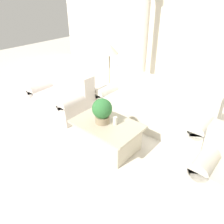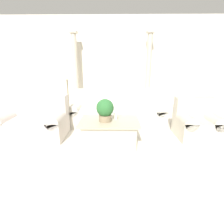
% 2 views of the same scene
% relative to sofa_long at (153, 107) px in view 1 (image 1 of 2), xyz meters
% --- Properties ---
extents(ground_plane, '(16.00, 16.00, 0.00)m').
position_rel_sofa_long_xyz_m(ground_plane, '(-0.27, -0.80, -0.35)').
color(ground_plane, silver).
extents(wall_back, '(10.00, 0.06, 3.20)m').
position_rel_sofa_long_xyz_m(wall_back, '(-0.27, 2.32, 1.25)').
color(wall_back, silver).
rests_on(wall_back, ground_plane).
extents(sofa_long, '(2.45, 0.85, 0.89)m').
position_rel_sofa_long_xyz_m(sofa_long, '(0.00, 0.00, 0.00)').
color(sofa_long, beige).
rests_on(sofa_long, ground_plane).
extents(loveseat, '(1.38, 0.85, 0.89)m').
position_rel_sofa_long_xyz_m(loveseat, '(-1.84, -0.87, 0.01)').
color(loveseat, beige).
rests_on(loveseat, ground_plane).
extents(coffee_table, '(1.17, 0.76, 0.49)m').
position_rel_sofa_long_xyz_m(coffee_table, '(-0.17, -1.24, -0.10)').
color(coffee_table, beige).
rests_on(coffee_table, ground_plane).
extents(potted_plant, '(0.34, 0.34, 0.44)m').
position_rel_sofa_long_xyz_m(potted_plant, '(-0.25, -1.26, 0.38)').
color(potted_plant, '#937F60').
rests_on(potted_plant, coffee_table).
extents(pillar_candle, '(0.07, 0.07, 0.15)m').
position_rel_sofa_long_xyz_m(pillar_candle, '(-0.04, -1.17, 0.21)').
color(pillar_candle, silver).
rests_on(pillar_candle, coffee_table).
extents(floor_lamp, '(0.42, 0.42, 1.40)m').
position_rel_sofa_long_xyz_m(floor_lamp, '(-1.34, 0.18, 0.86)').
color(floor_lamp, gray).
rests_on(floor_lamp, ground_plane).
extents(column_left, '(0.25, 0.25, 2.59)m').
position_rel_sofa_long_xyz_m(column_left, '(-1.46, 1.85, 0.98)').
color(column_left, beige).
rests_on(column_left, ground_plane).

